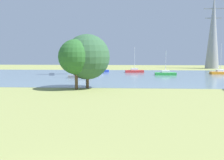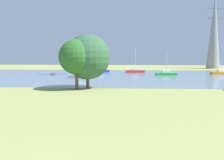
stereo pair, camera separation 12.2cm
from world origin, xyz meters
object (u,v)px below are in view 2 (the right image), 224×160
(sailboat_blue, at_px, (101,70))
(tree_mid_shore, at_px, (88,57))
(electricity_pylon, at_px, (214,31))
(sailboat_gray, at_px, (81,76))
(sailboat_green, at_px, (166,73))
(sailboat_red, at_px, (135,71))
(sailboat_orange, at_px, (221,72))
(tree_east_far, at_px, (76,57))

(sailboat_blue, height_order, tree_mid_shore, tree_mid_shore)
(electricity_pylon, bearing_deg, sailboat_gray, -136.22)
(sailboat_green, relative_size, sailboat_red, 0.85)
(sailboat_orange, xyz_separation_m, tree_mid_shore, (-27.89, -26.70, 4.09))
(sailboat_green, distance_m, electricity_pylon, 35.23)
(tree_east_far, bearing_deg, sailboat_gray, 98.60)
(tree_mid_shore, distance_m, electricity_pylon, 60.98)
(sailboat_gray, bearing_deg, electricity_pylon, 43.78)
(sailboat_orange, distance_m, sailboat_blue, 29.98)
(sailboat_orange, relative_size, electricity_pylon, 0.31)
(sailboat_gray, bearing_deg, sailboat_green, 23.39)
(sailboat_orange, height_order, sailboat_gray, sailboat_gray)
(sailboat_red, xyz_separation_m, tree_east_far, (-8.87, -32.38, 4.13))
(sailboat_gray, distance_m, electricity_pylon, 52.51)
(sailboat_green, bearing_deg, sailboat_gray, -156.61)
(sailboat_green, height_order, tree_east_far, tree_east_far)
(sailboat_orange, relative_size, sailboat_red, 1.11)
(sailboat_blue, distance_m, electricity_pylon, 41.10)
(sailboat_green, height_order, tree_mid_shore, tree_mid_shore)
(sailboat_blue, xyz_separation_m, sailboat_red, (9.15, -0.98, -0.01))
(sailboat_red, height_order, tree_mid_shore, tree_mid_shore)
(sailboat_green, distance_m, tree_mid_shore, 27.56)
(sailboat_blue, relative_size, sailboat_red, 1.11)
(sailboat_gray, relative_size, electricity_pylon, 0.32)
(sailboat_green, relative_size, tree_mid_shore, 0.72)
(sailboat_red, distance_m, electricity_pylon, 34.28)
(sailboat_blue, relative_size, sailboat_gray, 0.96)
(sailboat_red, relative_size, sailboat_gray, 0.86)
(sailboat_red, distance_m, tree_mid_shore, 32.16)
(sailboat_red, bearing_deg, electricity_pylon, 37.50)
(tree_east_far, distance_m, tree_mid_shore, 1.93)
(tree_east_far, xyz_separation_m, tree_mid_shore, (1.35, 1.38, -0.03))
(sailboat_green, height_order, electricity_pylon, electricity_pylon)
(sailboat_green, bearing_deg, sailboat_red, 131.23)
(sailboat_gray, bearing_deg, tree_mid_shore, -75.76)
(sailboat_blue, xyz_separation_m, sailboat_green, (16.06, -8.86, -0.02))
(sailboat_blue, distance_m, sailboat_gray, 16.92)
(sailboat_orange, relative_size, sailboat_gray, 0.96)
(sailboat_green, xyz_separation_m, sailboat_red, (-6.91, 7.89, 0.01))
(sailboat_blue, relative_size, sailboat_green, 1.30)
(sailboat_orange, height_order, tree_mid_shore, tree_mid_shore)
(sailboat_gray, height_order, electricity_pylon, electricity_pylon)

